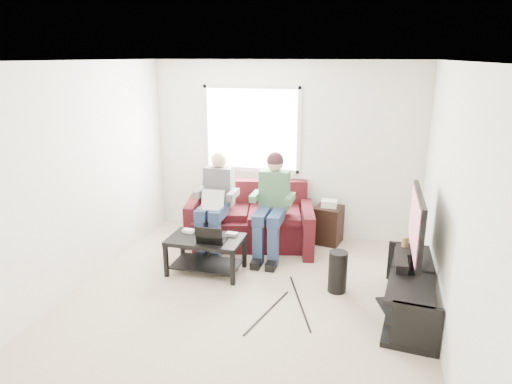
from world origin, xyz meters
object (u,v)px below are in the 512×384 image
at_px(subwoofer, 338,272).
at_px(coffee_table, 206,247).
at_px(tv, 416,226).
at_px(sofa, 250,222).
at_px(end_table, 328,224).
at_px(tv_stand, 410,294).

bearing_deg(subwoofer, coffee_table, 176.88).
bearing_deg(tv, subwoofer, 167.17).
distance_m(sofa, coffee_table, 1.11).
distance_m(coffee_table, end_table, 1.94).
height_order(sofa, subwoofer, sofa).
distance_m(coffee_table, tv, 2.53).
bearing_deg(tv_stand, coffee_table, 171.41).
distance_m(tv_stand, end_table, 2.01).
distance_m(tv, end_table, 2.04).
height_order(sofa, tv_stand, sofa).
xyz_separation_m(subwoofer, end_table, (-0.26, 1.44, 0.05)).
height_order(tv_stand, tv, tv).
bearing_deg(tv, sofa, 148.19).
xyz_separation_m(sofa, coffee_table, (-0.28, -1.07, 0.02)).
xyz_separation_m(tv, subwoofer, (-0.79, 0.18, -0.71)).
xyz_separation_m(tv_stand, end_table, (-1.05, 1.72, 0.07)).
distance_m(sofa, tv_stand, 2.60).
distance_m(subwoofer, end_table, 1.46).
relative_size(tv_stand, tv, 1.40).
bearing_deg(tv_stand, end_table, 121.41).
bearing_deg(end_table, subwoofer, -79.79).
relative_size(tv, end_table, 1.68).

